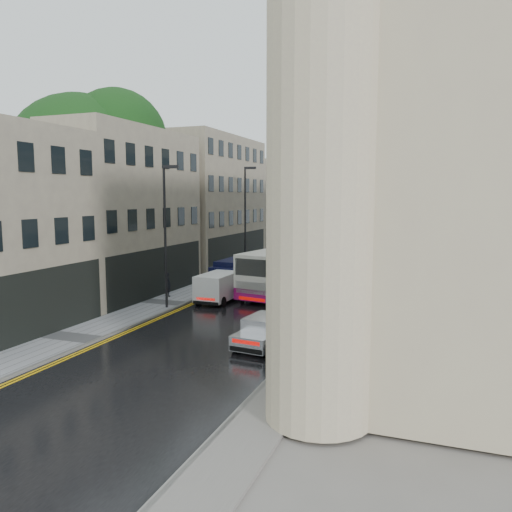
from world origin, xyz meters
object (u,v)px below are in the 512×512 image
Objects in this scene: navy_van at (214,277)px; lamp_post_near at (165,238)px; silver_hatchback at (236,336)px; white_van at (198,290)px; tree_far at (180,201)px; lamp_post_far at (245,220)px; cream_bus at (255,274)px; white_lorry at (329,253)px; pedestrian at (168,284)px; tree_near at (81,192)px.

lamp_post_near reaches higher than navy_van.
silver_hatchback is 9.77m from white_van.
tree_far is 6.65m from lamp_post_far.
cream_bus reaches higher than white_van.
white_lorry is 14.78m from pedestrian.
lamp_post_far is (6.45, -0.22, -1.59)m from tree_far.
tree_far is at bearing 130.49° from silver_hatchback.
lamp_post_far is at bearing 82.05° from lamp_post_near.
cream_bus is 1.53× the size of white_lorry.
white_van is 3.93m from lamp_post_near.
white_van is at bearing 132.98° from silver_hatchback.
cream_bus is 6.87m from lamp_post_near.
silver_hatchback is 12.52m from pedestrian.
pedestrian is at bearing 108.17° from lamp_post_near.
lamp_post_near is (-7.05, 6.12, 3.57)m from silver_hatchback.
cream_bus is 7.20× the size of pedestrian.
tree_far is 1.38× the size of lamp_post_far.
pedestrian is at bearing -112.74° from white_lorry.
white_lorry reaches higher than white_van.
lamp_post_near is at bearing -64.22° from tree_far.
lamp_post_near is (7.56, -2.03, -2.67)m from tree_near.
tree_near is 3.03× the size of navy_van.
silver_hatchback is 0.41× the size of lamp_post_far.
tree_near is 1.54× the size of lamp_post_far.
lamp_post_near is (-3.74, -5.10, 2.69)m from cream_bus.
lamp_post_far reaches higher than cream_bus.
silver_hatchback is (14.60, -8.15, -6.23)m from tree_near.
tree_far is 3.38× the size of silver_hatchback.
lamp_post_near is at bearing -124.60° from white_van.
silver_hatchback is at bearing -52.04° from lamp_post_near.
navy_van is (7.90, -9.77, -5.04)m from tree_far.
navy_van reaches higher than silver_hatchback.
cream_bus is 11.14m from lamp_post_far.
tree_near is 1.67× the size of lamp_post_near.
navy_van is (8.20, 3.23, -5.75)m from tree_near.
tree_far is at bearing 147.40° from cream_bus.
tree_far is 1.50× the size of lamp_post_near.
navy_van is at bearing -51.04° from tree_far.
pedestrian is at bearing 158.32° from white_van.
tree_near is 10.63m from white_van.
tree_far is at bearing 88.68° from tree_near.
pedestrian is 0.19× the size of lamp_post_near.
white_lorry is (14.07, 13.17, -4.95)m from tree_near.
tree_near is 19.90m from white_lorry.
lamp_post_far reaches higher than pedestrian.
tree_far is 16.80m from lamp_post_near.
pedestrian is (5.93, 0.88, -6.03)m from tree_near.
white_lorry is at bearing -100.96° from pedestrian.
white_lorry is 11.57m from navy_van.
tree_near is 17.85m from silver_hatchback.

